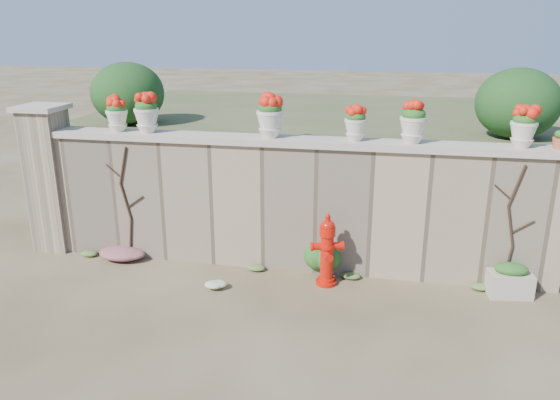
% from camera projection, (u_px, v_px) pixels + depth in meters
% --- Properties ---
extents(ground, '(80.00, 80.00, 0.00)m').
position_uv_depth(ground, '(267.00, 322.00, 7.18)').
color(ground, '#4A3D25').
rests_on(ground, ground).
extents(stone_wall, '(8.00, 0.40, 2.00)m').
position_uv_depth(stone_wall, '(291.00, 207.00, 8.55)').
color(stone_wall, gray).
rests_on(stone_wall, ground).
extents(wall_cap, '(8.10, 0.52, 0.10)m').
position_uv_depth(wall_cap, '(291.00, 141.00, 8.23)').
color(wall_cap, '#BFB3A1').
rests_on(wall_cap, stone_wall).
extents(gate_pillar, '(0.72, 0.72, 2.48)m').
position_uv_depth(gate_pillar, '(50.00, 178.00, 9.24)').
color(gate_pillar, gray).
rests_on(gate_pillar, ground).
extents(raised_fill, '(9.00, 6.00, 2.00)m').
position_uv_depth(raised_fill, '(317.00, 160.00, 11.54)').
color(raised_fill, '#384C23').
rests_on(raised_fill, ground).
extents(back_shrub_left, '(1.30, 1.30, 1.10)m').
position_uv_depth(back_shrub_left, '(128.00, 93.00, 9.78)').
color(back_shrub_left, '#143814').
rests_on(back_shrub_left, raised_fill).
extents(back_shrub_right, '(1.30, 1.30, 1.10)m').
position_uv_depth(back_shrub_right, '(518.00, 103.00, 8.56)').
color(back_shrub_right, '#143814').
rests_on(back_shrub_right, raised_fill).
extents(vine_left, '(0.60, 0.04, 1.91)m').
position_uv_depth(vine_left, '(126.00, 202.00, 8.84)').
color(vine_left, black).
rests_on(vine_left, ground).
extents(vine_right, '(0.60, 0.04, 1.91)m').
position_uv_depth(vine_right, '(511.00, 227.00, 7.75)').
color(vine_right, black).
rests_on(vine_right, ground).
extents(fire_hydrant, '(0.48, 0.34, 1.11)m').
position_uv_depth(fire_hydrant, '(327.00, 250.00, 8.06)').
color(fire_hydrant, red).
rests_on(fire_hydrant, ground).
extents(planter_box, '(0.64, 0.43, 0.50)m').
position_uv_depth(planter_box, '(510.00, 281.00, 7.82)').
color(planter_box, '#BFB3A1').
rests_on(planter_box, ground).
extents(green_shrub, '(0.66, 0.60, 0.63)m').
position_uv_depth(green_shrub, '(325.00, 257.00, 8.42)').
color(green_shrub, '#1E5119').
rests_on(green_shrub, ground).
extents(magenta_clump, '(0.99, 0.66, 0.27)m').
position_uv_depth(magenta_clump, '(117.00, 254.00, 8.97)').
color(magenta_clump, '#C4276C').
rests_on(magenta_clump, ground).
extents(white_flowers, '(0.48, 0.38, 0.17)m').
position_uv_depth(white_flowers, '(212.00, 284.00, 8.04)').
color(white_flowers, white).
rests_on(white_flowers, ground).
extents(urn_pot_0, '(0.35, 0.35, 0.54)m').
position_uv_depth(urn_pot_0, '(117.00, 115.00, 8.65)').
color(urn_pot_0, beige).
rests_on(urn_pot_0, wall_cap).
extents(urn_pot_1, '(0.39, 0.39, 0.61)m').
position_uv_depth(urn_pot_1, '(146.00, 113.00, 8.54)').
color(urn_pot_1, beige).
rests_on(urn_pot_1, wall_cap).
extents(urn_pot_2, '(0.41, 0.41, 0.65)m').
position_uv_depth(urn_pot_2, '(270.00, 116.00, 8.17)').
color(urn_pot_2, beige).
rests_on(urn_pot_2, wall_cap).
extents(urn_pot_3, '(0.33, 0.33, 0.52)m').
position_uv_depth(urn_pot_3, '(356.00, 123.00, 7.96)').
color(urn_pot_3, beige).
rests_on(urn_pot_3, wall_cap).
extents(urn_pot_4, '(0.39, 0.39, 0.60)m').
position_uv_depth(urn_pot_4, '(413.00, 122.00, 7.79)').
color(urn_pot_4, beige).
rests_on(urn_pot_4, wall_cap).
extents(urn_pot_5, '(0.36, 0.36, 0.57)m').
position_uv_depth(urn_pot_5, '(524.00, 127.00, 7.52)').
color(urn_pot_5, beige).
rests_on(urn_pot_5, wall_cap).
extents(terracotta_pot, '(0.21, 0.21, 0.25)m').
position_uv_depth(terracotta_pot, '(560.00, 140.00, 7.48)').
color(terracotta_pot, '#AD5835').
rests_on(terracotta_pot, wall_cap).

